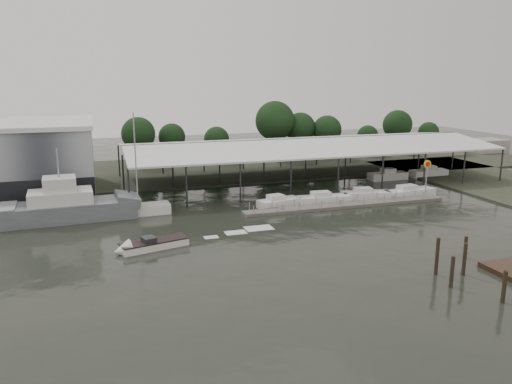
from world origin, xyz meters
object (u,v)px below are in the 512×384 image
object	(u,v)px
shell_fuel_sign	(427,172)
grey_trawler	(71,206)
white_sailboat	(134,210)
speedboat_underway	(148,245)

from	to	relation	value
shell_fuel_sign	grey_trawler	world-z (taller)	grey_trawler
white_sailboat	shell_fuel_sign	bearing A→B (deg)	-8.75
shell_fuel_sign	grey_trawler	xyz separation A→B (m)	(-45.86, 4.81, -2.35)
shell_fuel_sign	speedboat_underway	world-z (taller)	shell_fuel_sign
grey_trawler	white_sailboat	size ratio (longest dim) A/B	1.26
shell_fuel_sign	white_sailboat	bearing A→B (deg)	173.25
white_sailboat	speedboat_underway	world-z (taller)	white_sailboat
grey_trawler	speedboat_underway	distance (m)	15.60
white_sailboat	grey_trawler	bearing A→B (deg)	176.13
grey_trawler	speedboat_underway	xyz separation A→B (m)	(7.50, -13.63, -1.19)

